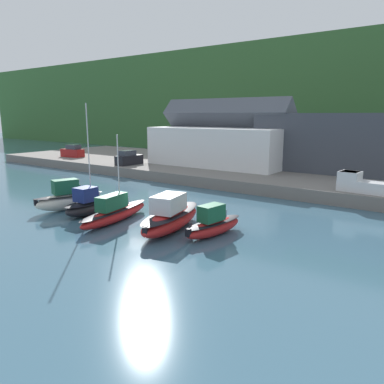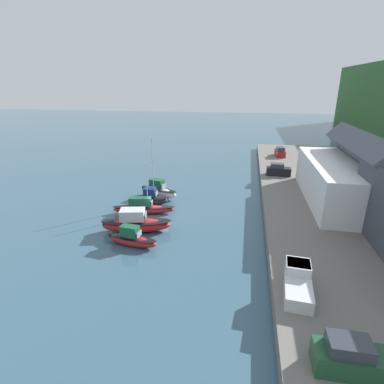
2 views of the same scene
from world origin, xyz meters
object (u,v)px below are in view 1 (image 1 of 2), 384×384
at_px(moored_boat_0, 69,198).
at_px(moored_boat_4, 213,224).
at_px(moored_boat_2, 115,212).
at_px(parked_car_1, 129,159).
at_px(moored_boat_1, 88,205).
at_px(parked_car_2, 73,152).
at_px(pickup_truck_1, 360,183).
at_px(moored_boat_3, 171,217).

distance_m(moored_boat_0, moored_boat_4, 15.08).
distance_m(moored_boat_2, parked_car_1, 26.21).
relative_size(moored_boat_1, moored_boat_4, 1.64).
xyz_separation_m(parked_car_1, parked_car_2, (-15.71, 1.70, 0.00)).
bearing_deg(moored_boat_4, moored_boat_1, -164.36).
bearing_deg(parked_car_1, moored_boat_1, -51.27).
bearing_deg(pickup_truck_1, moored_boat_1, 139.24).
distance_m(moored_boat_0, parked_car_1, 22.07).
xyz_separation_m(moored_boat_3, parked_car_2, (-38.64, 19.99, 1.21)).
bearing_deg(moored_boat_2, moored_boat_4, 1.32).
distance_m(moored_boat_4, parked_car_2, 46.19).
relative_size(moored_boat_0, pickup_truck_1, 1.36).
relative_size(moored_boat_0, parked_car_1, 1.55).
distance_m(moored_boat_4, pickup_truck_1, 17.58).
xyz_separation_m(moored_boat_2, moored_boat_3, (5.18, 0.94, 0.20)).
distance_m(parked_car_2, pickup_truck_1, 48.48).
xyz_separation_m(moored_boat_1, parked_car_2, (-29.93, 20.83, 1.32)).
distance_m(moored_boat_1, moored_boat_4, 12.16).
height_order(moored_boat_0, pickup_truck_1, pickup_truck_1).
height_order(moored_boat_3, parked_car_2, parked_car_2).
bearing_deg(parked_car_1, moored_boat_2, -45.19).
height_order(moored_boat_1, parked_car_2, moored_boat_1).
distance_m(moored_boat_0, moored_boat_1, 2.97).
distance_m(moored_boat_1, moored_boat_3, 8.74).
height_order(parked_car_2, pickup_truck_1, parked_car_2).
relative_size(parked_car_1, parked_car_2, 0.98).
bearing_deg(moored_boat_0, parked_car_2, 160.90).
relative_size(moored_boat_4, pickup_truck_1, 1.21).
relative_size(moored_boat_0, parked_car_2, 1.52).
bearing_deg(moored_boat_0, moored_boat_4, 23.79).
height_order(moored_boat_1, moored_boat_4, moored_boat_1).
xyz_separation_m(moored_boat_3, moored_boat_4, (3.35, 0.79, -0.21)).
height_order(moored_boat_4, parked_car_1, parked_car_1).
bearing_deg(pickup_truck_1, moored_boat_0, 134.70).
relative_size(moored_boat_3, parked_car_2, 1.98).
xyz_separation_m(moored_boat_3, pickup_truck_1, (9.76, 17.11, 1.11)).
bearing_deg(parked_car_2, moored_boat_0, -132.84).
distance_m(moored_boat_3, parked_car_1, 29.36).
bearing_deg(pickup_truck_1, parked_car_2, 91.64).
bearing_deg(pickup_truck_1, moored_boat_2, 145.44).
relative_size(moored_boat_0, moored_boat_3, 0.77).
bearing_deg(moored_boat_2, parked_car_1, 122.56).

